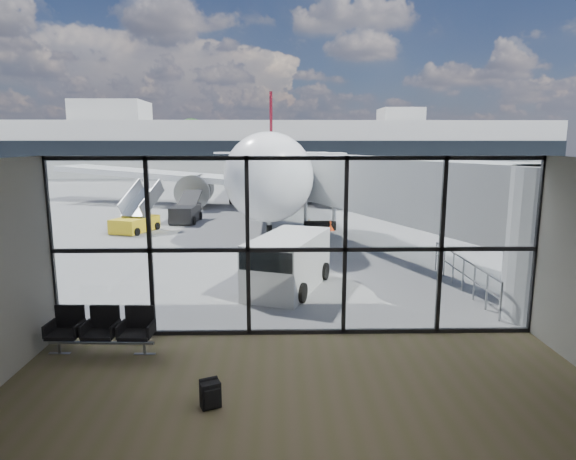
{
  "coord_description": "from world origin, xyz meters",
  "views": [
    {
      "loc": [
        -0.46,
        -11.59,
        4.78
      ],
      "look_at": [
        -0.14,
        3.0,
        2.16
      ],
      "focal_mm": 30.0,
      "sensor_mm": 36.0,
      "label": 1
    }
  ],
  "objects_px": {
    "seating_row": "(103,328)",
    "mobile_stairs": "(136,222)",
    "backpack": "(211,394)",
    "service_van": "(287,262)",
    "airliner": "(271,163)",
    "belt_loader": "(186,212)"
  },
  "relations": [
    {
      "from": "backpack",
      "to": "service_van",
      "type": "bearing_deg",
      "value": 54.63
    },
    {
      "from": "backpack",
      "to": "belt_loader",
      "type": "xyz_separation_m",
      "value": [
        -4.44,
        21.46,
        0.34
      ]
    },
    {
      "from": "backpack",
      "to": "service_van",
      "type": "height_order",
      "value": "service_van"
    },
    {
      "from": "seating_row",
      "to": "airliner",
      "type": "distance_m",
      "value": 29.37
    },
    {
      "from": "mobile_stairs",
      "to": "service_van",
      "type": "bearing_deg",
      "value": -34.1
    },
    {
      "from": "seating_row",
      "to": "service_van",
      "type": "distance_m",
      "value": 6.56
    },
    {
      "from": "seating_row",
      "to": "backpack",
      "type": "distance_m",
      "value": 3.76
    },
    {
      "from": "belt_loader",
      "to": "mobile_stairs",
      "type": "relative_size",
      "value": 1.14
    },
    {
      "from": "service_van",
      "to": "seating_row",
      "type": "bearing_deg",
      "value": -111.14
    },
    {
      "from": "seating_row",
      "to": "mobile_stairs",
      "type": "xyz_separation_m",
      "value": [
        -3.77,
        15.68,
        -0.06
      ]
    },
    {
      "from": "backpack",
      "to": "airliner",
      "type": "height_order",
      "value": "airliner"
    },
    {
      "from": "backpack",
      "to": "mobile_stairs",
      "type": "bearing_deg",
      "value": 86.46
    },
    {
      "from": "airliner",
      "to": "belt_loader",
      "type": "relative_size",
      "value": 10.42
    },
    {
      "from": "mobile_stairs",
      "to": "backpack",
      "type": "bearing_deg",
      "value": -51.17
    },
    {
      "from": "backpack",
      "to": "mobile_stairs",
      "type": "xyz_separation_m",
      "value": [
        -6.59,
        18.16,
        0.27
      ]
    },
    {
      "from": "seating_row",
      "to": "backpack",
      "type": "xyz_separation_m",
      "value": [
        2.81,
        -2.48,
        -0.33
      ]
    },
    {
      "from": "seating_row",
      "to": "service_van",
      "type": "relative_size",
      "value": 0.54
    },
    {
      "from": "service_van",
      "to": "belt_loader",
      "type": "distance_m",
      "value": 15.32
    },
    {
      "from": "backpack",
      "to": "airliner",
      "type": "distance_m",
      "value": 31.67
    },
    {
      "from": "airliner",
      "to": "mobile_stairs",
      "type": "distance_m",
      "value": 15.44
    },
    {
      "from": "service_van",
      "to": "mobile_stairs",
      "type": "distance_m",
      "value": 13.52
    },
    {
      "from": "service_van",
      "to": "backpack",
      "type": "bearing_deg",
      "value": -81.26
    }
  ]
}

